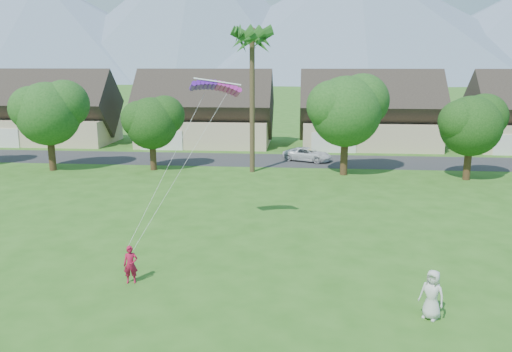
# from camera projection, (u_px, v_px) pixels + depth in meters

# --- Properties ---
(street) EXTENTS (90.00, 7.00, 0.01)m
(street) POSITION_uv_depth(u_px,v_px,m) (278.00, 160.00, 49.62)
(street) COLOR #2D2D30
(street) RESTS_ON ground
(kite_flyer) EXTENTS (0.69, 0.53, 1.69)m
(kite_flyer) POSITION_uv_depth(u_px,v_px,m) (131.00, 265.00, 21.75)
(kite_flyer) COLOR #A01233
(kite_flyer) RESTS_ON ground
(watcher) EXTENTS (1.12, 1.06, 1.93)m
(watcher) POSITION_uv_depth(u_px,v_px,m) (432.00, 295.00, 18.66)
(watcher) COLOR silver
(watcher) RESTS_ON ground
(parked_car) EXTENTS (5.22, 3.77, 1.32)m
(parked_car) POSITION_uv_depth(u_px,v_px,m) (307.00, 154.00, 49.21)
(parked_car) COLOR silver
(parked_car) RESTS_ON ground
(mountain_ridge) EXTENTS (540.00, 240.00, 70.00)m
(mountain_ridge) POSITION_uv_depth(u_px,v_px,m) (318.00, 25.00, 261.87)
(mountain_ridge) COLOR slate
(mountain_ridge) RESTS_ON ground
(houses_row) EXTENTS (72.75, 8.19, 8.86)m
(houses_row) POSITION_uv_depth(u_px,v_px,m) (286.00, 117.00, 57.55)
(houses_row) COLOR beige
(houses_row) RESTS_ON ground
(tree_row) EXTENTS (62.27, 6.67, 8.45)m
(tree_row) POSITION_uv_depth(u_px,v_px,m) (261.00, 118.00, 42.73)
(tree_row) COLOR #47301C
(tree_row) RESTS_ON ground
(fan_palm) EXTENTS (3.00, 3.00, 13.80)m
(fan_palm) POSITION_uv_depth(u_px,v_px,m) (252.00, 34.00, 41.85)
(fan_palm) COLOR #4C3D26
(fan_palm) RESTS_ON ground
(parafoil_kite) EXTENTS (2.84, 1.35, 0.50)m
(parafoil_kite) POSITION_uv_depth(u_px,v_px,m) (216.00, 85.00, 26.31)
(parafoil_kite) COLOR #6018B4
(parafoil_kite) RESTS_ON ground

